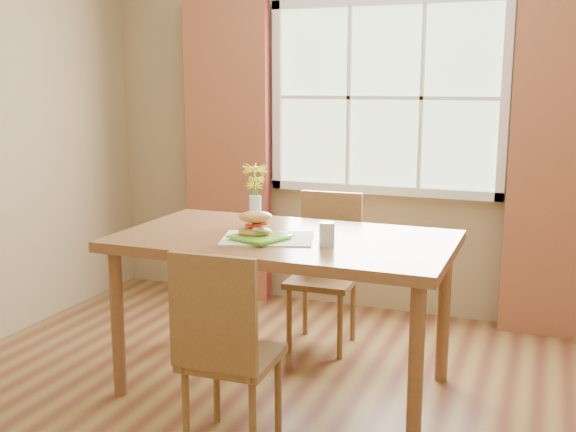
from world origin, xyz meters
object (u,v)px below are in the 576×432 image
(dining_table, at_px, (285,252))
(chair_far, at_px, (326,262))
(flower_vase, at_px, (255,189))
(croissant_sandwich, at_px, (255,224))
(chair_near, at_px, (225,344))
(water_glass, at_px, (327,234))

(dining_table, bearing_deg, chair_far, 90.32)
(chair_far, height_order, flower_vase, flower_vase)
(dining_table, height_order, croissant_sandwich, croissant_sandwich)
(chair_far, bearing_deg, flower_vase, -116.93)
(croissant_sandwich, distance_m, flower_vase, 0.37)
(chair_near, xyz_separation_m, croissant_sandwich, (-0.11, 0.57, 0.40))
(chair_near, relative_size, chair_far, 0.99)
(croissant_sandwich, bearing_deg, chair_far, 56.49)
(dining_table, distance_m, croissant_sandwich, 0.24)
(chair_near, relative_size, croissant_sandwich, 4.48)
(flower_vase, bearing_deg, chair_near, -74.38)
(croissant_sandwich, height_order, flower_vase, flower_vase)
(chair_far, distance_m, water_glass, 0.93)
(flower_vase, bearing_deg, dining_table, -36.89)
(croissant_sandwich, relative_size, flower_vase, 0.61)
(dining_table, distance_m, chair_far, 0.74)
(dining_table, relative_size, chair_near, 1.84)
(chair_near, bearing_deg, flower_vase, 103.49)
(chair_near, distance_m, water_glass, 0.74)
(water_glass, bearing_deg, chair_far, 108.16)
(flower_vase, bearing_deg, chair_far, 65.03)
(dining_table, bearing_deg, water_glass, -23.40)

